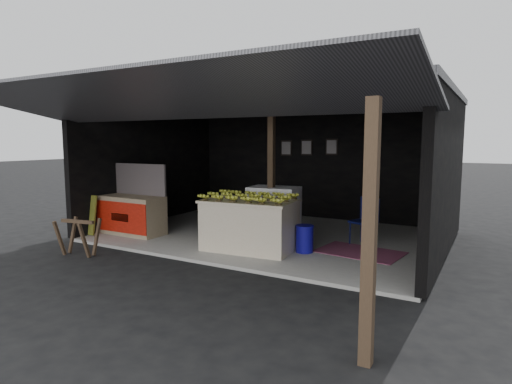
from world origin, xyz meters
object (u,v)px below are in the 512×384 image
Objects in this scene: sawhorse at (78,233)px; water_barrel at (305,240)px; neighbor_stall at (132,213)px; plastic_chair at (366,217)px; banana_table at (250,225)px; white_crate at (274,214)px.

sawhorse is 4.17m from water_barrel.
neighbor_stall reaches higher than plastic_chair.
neighbor_stall reaches higher than water_barrel.
banana_table reaches higher than plastic_chair.
neighbor_stall is at bearing -167.71° from white_crate.
banana_table is 3.16m from sawhorse.
banana_table is 3.83× the size of water_barrel.
white_crate is 1.58× the size of sawhorse.
neighbor_stall is 3.99m from water_barrel.
banana_table is 1.17× the size of neighbor_stall.
neighbor_stall reaches higher than white_crate.
white_crate is at bearing 82.59° from banana_table.
white_crate reaches higher than plastic_chair.
plastic_chair is (1.79, 1.52, 0.07)m from banana_table.
white_crate reaches higher than water_barrel.
neighbor_stall reaches higher than sawhorse.
plastic_chair is at bearing 34.86° from banana_table.
white_crate is at bearing 35.20° from sawhorse.
water_barrel is at bearing 19.99° from sawhorse.
white_crate is 3.78m from sawhorse.
plastic_chair is (1.76, 0.59, -0.01)m from white_crate.
water_barrel is at bearing -38.43° from white_crate.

